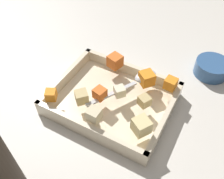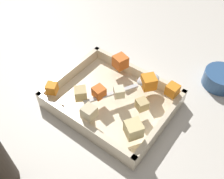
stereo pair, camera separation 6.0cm
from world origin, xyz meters
The scene contains 14 objects.
ground_plane centered at (0.00, 0.00, 0.00)m, with size 4.00×4.00×0.00m, color beige.
baking_dish centered at (0.01, -0.01, 0.01)m, with size 0.29×0.24×0.04m.
carrot_chunk_corner_se centered at (0.13, 0.07, 0.06)m, with size 0.02×0.02×0.02m, color orange.
carrot_chunk_far_right centered at (-0.11, -0.10, 0.06)m, with size 0.03×0.03×0.03m, color orange.
carrot_chunk_heap_side centered at (0.05, -0.10, 0.06)m, with size 0.03×0.03×0.03m, color orange.
carrot_chunk_corner_ne centered at (0.03, 0.01, 0.06)m, with size 0.03×0.03×0.03m, color orange.
carrot_chunk_near_left centered at (-0.05, -0.08, 0.06)m, with size 0.03×0.03×0.03m, color orange.
potato_chunk_near_spoon centered at (-0.07, -0.02, 0.06)m, with size 0.02×0.02×0.02m, color tan.
potato_chunk_rim_edge centered at (-0.09, 0.05, 0.06)m, with size 0.03×0.03×0.03m, color #E0CC89.
potato_chunk_heap_top centered at (0.01, 0.07, 0.06)m, with size 0.03×0.03×0.03m, color beige.
potato_chunk_mid_left centered at (0.06, 0.04, 0.06)m, with size 0.03×0.03×0.03m, color tan.
potato_chunk_back_center centered at (-0.01, -0.02, 0.06)m, with size 0.02×0.02×0.02m, color beige.
serving_spoon centered at (-0.03, -0.08, 0.05)m, with size 0.12×0.19×0.02m.
small_prep_bowl centered at (-0.18, -0.25, 0.02)m, with size 0.10×0.10×0.04m, color #33598C.
Camera 2 is at (-0.23, 0.31, 0.50)m, focal length 39.75 mm.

